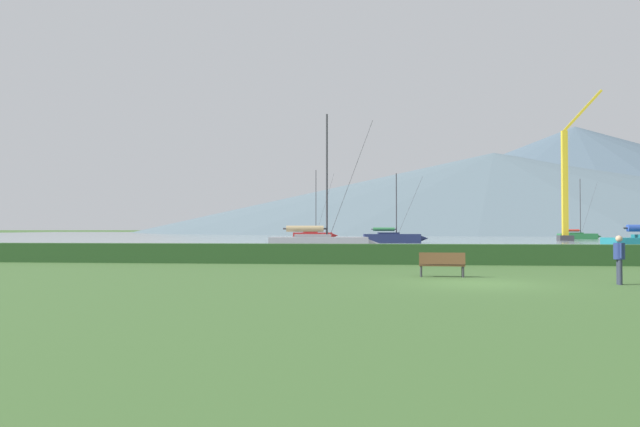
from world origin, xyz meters
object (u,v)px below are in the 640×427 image
(sailboat_slip_4, at_px, (578,236))
(sailboat_slip_5, at_px, (313,235))
(dock_crane, at_px, (566,190))
(sailboat_slip_3, at_px, (393,238))
(park_bench_near_path, at_px, (442,263))
(person_seated_viewer, at_px, (619,256))
(sailboat_slip_2, at_px, (320,243))

(sailboat_slip_4, bearing_deg, sailboat_slip_5, 176.78)
(sailboat_slip_4, height_order, dock_crane, dock_crane)
(sailboat_slip_3, bearing_deg, dock_crane, 26.08)
(sailboat_slip_5, distance_m, park_bench_near_path, 85.38)
(park_bench_near_path, distance_m, person_seated_viewer, 6.20)
(sailboat_slip_2, height_order, sailboat_slip_5, sailboat_slip_5)
(dock_crane, bearing_deg, sailboat_slip_3, -148.53)
(sailboat_slip_2, height_order, person_seated_viewer, sailboat_slip_2)
(park_bench_near_path, bearing_deg, dock_crane, 73.02)
(sailboat_slip_4, height_order, park_bench_near_path, sailboat_slip_4)
(person_seated_viewer, bearing_deg, dock_crane, 80.71)
(sailboat_slip_4, bearing_deg, sailboat_slip_3, -139.86)
(sailboat_slip_2, xyz_separation_m, person_seated_viewer, (12.77, -25.57, 0.24))
(sailboat_slip_3, xyz_separation_m, dock_crane, (26.26, 16.07, 6.97))
(sailboat_slip_4, relative_size, park_bench_near_path, 5.81)
(sailboat_slip_3, xyz_separation_m, park_bench_near_path, (1.06, -54.35, -0.15))
(sailboat_slip_5, bearing_deg, park_bench_near_path, -87.07)
(park_bench_near_path, height_order, dock_crane, dock_crane)
(sailboat_slip_2, distance_m, sailboat_slip_5, 61.59)
(sailboat_slip_2, bearing_deg, dock_crane, 50.27)
(sailboat_slip_3, relative_size, person_seated_viewer, 5.42)
(person_seated_viewer, relative_size, dock_crane, 0.07)
(sailboat_slip_2, height_order, park_bench_near_path, sailboat_slip_2)
(sailboat_slip_5, xyz_separation_m, dock_crane, (39.97, -13.67, 6.96))
(sailboat_slip_2, height_order, sailboat_slip_4, sailboat_slip_2)
(dock_crane, bearing_deg, sailboat_slip_5, 161.12)
(person_seated_viewer, bearing_deg, sailboat_slip_5, 108.95)
(sailboat_slip_4, relative_size, dock_crane, 0.45)
(sailboat_slip_5, height_order, park_bench_near_path, sailboat_slip_5)
(sailboat_slip_3, relative_size, dock_crane, 0.39)
(sailboat_slip_3, distance_m, park_bench_near_path, 54.37)
(sailboat_slip_5, bearing_deg, dock_crane, -25.91)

